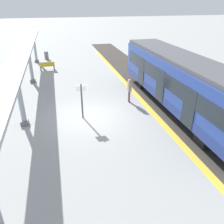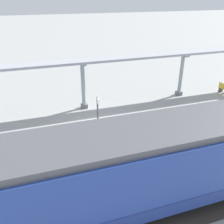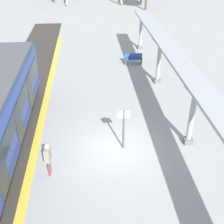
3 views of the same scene
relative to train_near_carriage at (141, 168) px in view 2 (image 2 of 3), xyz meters
The scene contains 9 objects.
ground_plane 6.12m from the train_near_carriage, ahead, with size 176.00×176.00×0.00m, color #9E9F9C.
tactile_edge_strip 2.56m from the train_near_carriage, ahead, with size 0.39×38.49×0.01m, color yellow.
trackbed 1.83m from the train_near_carriage, 92.49° to the right, with size 3.20×50.49×0.01m, color #38332D.
train_near_carriage is the anchor object (origin of this frame).
canopy_pillar_second 12.43m from the train_near_carriage, 39.14° to the right, with size 1.10×0.44×3.33m.
canopy_pillar_third 9.64m from the train_near_carriage, ahead, with size 1.10×0.44×3.33m.
canopy_beam 9.77m from the train_near_carriage, ahead, with size 1.20×30.93×0.16m, color #A8AAB2.
platform_info_sign 6.27m from the train_near_carriage, ahead, with size 0.56×0.10×2.20m.
passenger_waiting_near_edge 3.34m from the train_near_carriage, 32.31° to the right, with size 0.27×0.51×1.69m.
Camera 2 is at (-12.29, 3.42, 7.59)m, focal length 39.68 mm.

